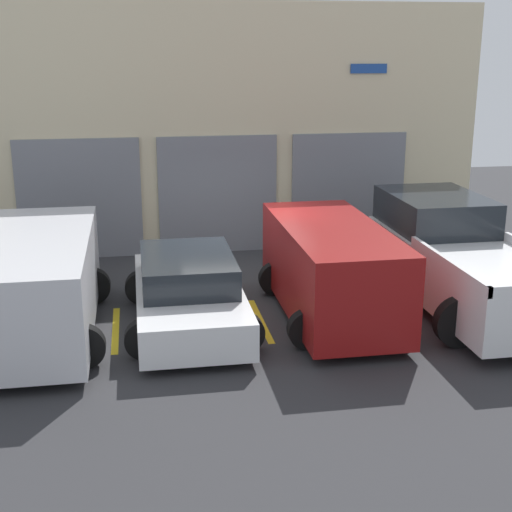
{
  "coord_description": "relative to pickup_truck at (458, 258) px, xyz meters",
  "views": [
    {
      "loc": [
        -2.17,
        -13.91,
        4.85
      ],
      "look_at": [
        0.0,
        -1.31,
        1.1
      ],
      "focal_mm": 50.0,
      "sensor_mm": 36.0,
      "label": 1
    }
  ],
  "objects": [
    {
      "name": "shophouse_building",
      "position": [
        -3.96,
        4.78,
        1.97
      ],
      "size": [
        12.64,
        0.68,
        5.89
      ],
      "color": "beige",
      "rests_on": "ground"
    },
    {
      "name": "parking_stripe_right",
      "position": [
        -1.32,
        -0.32,
        -0.9
      ],
      "size": [
        0.12,
        2.2,
        0.01
      ],
      "primitive_type": "cube",
      "color": "gold",
      "rests_on": "ground"
    },
    {
      "name": "ground_plane",
      "position": [
        -3.95,
        1.5,
        -0.91
      ],
      "size": [
        28.0,
        28.0,
        0.0
      ],
      "primitive_type": "plane",
      "color": "#2D2D30"
    },
    {
      "name": "sedan_white",
      "position": [
        -5.27,
        -0.29,
        -0.29
      ],
      "size": [
        2.29,
        4.24,
        1.3
      ],
      "color": "white",
      "rests_on": "ground"
    },
    {
      "name": "parking_stripe_left",
      "position": [
        -6.59,
        -0.32,
        -0.9
      ],
      "size": [
        0.12,
        2.2,
        0.01
      ],
      "primitive_type": "cube",
      "color": "gold",
      "rests_on": "ground"
    },
    {
      "name": "pickup_truck",
      "position": [
        0.0,
        0.0,
        0.0
      ],
      "size": [
        2.64,
        5.56,
        1.93
      ],
      "color": "white",
      "rests_on": "ground"
    },
    {
      "name": "sedan_side",
      "position": [
        -7.91,
        -0.31,
        0.04
      ],
      "size": [
        2.43,
        4.83,
        1.76
      ],
      "color": "silver",
      "rests_on": "ground"
    },
    {
      "name": "parking_stripe_centre",
      "position": [
        -3.95,
        -0.32,
        -0.9
      ],
      "size": [
        0.12,
        2.2,
        0.01
      ],
      "primitive_type": "cube",
      "color": "gold",
      "rests_on": "ground"
    },
    {
      "name": "van_right",
      "position": [
        -2.64,
        -0.31,
        0.03
      ],
      "size": [
        2.21,
        4.42,
        1.74
      ],
      "color": "maroon",
      "rests_on": "ground"
    }
  ]
}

